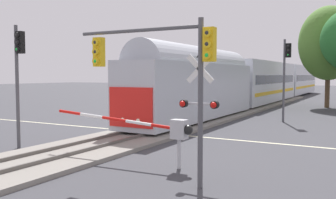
{
  "coord_description": "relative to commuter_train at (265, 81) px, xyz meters",
  "views": [
    {
      "loc": [
        11.27,
        -18.57,
        3.41
      ],
      "look_at": [
        0.98,
        0.03,
        2.0
      ],
      "focal_mm": 39.69,
      "sensor_mm": 36.0,
      "label": 1
    }
  ],
  "objects": [
    {
      "name": "ground_plane",
      "position": [
        -0.0,
        -25.71,
        -2.73
      ],
      "size": [
        220.0,
        220.0,
        0.0
      ],
      "primitive_type": "plane",
      "color": "#3D3D42"
    },
    {
      "name": "traffic_signal_near_right",
      "position": [
        5.43,
        -34.17,
        1.11
      ],
      "size": [
        4.97,
        0.38,
        5.1
      ],
      "color": "#4C4C51",
      "rests_on": "ground"
    },
    {
      "name": "elm_centre_background",
      "position": [
        7.11,
        -2.42,
        3.94
      ],
      "size": [
        6.01,
        6.01,
        10.52
      ],
      "color": "brown",
      "rests_on": "ground"
    },
    {
      "name": "traffic_signal_far_side",
      "position": [
        5.77,
        -16.88,
        1.24
      ],
      "size": [
        0.53,
        0.38,
        5.95
      ],
      "color": "#4C4C51",
      "rests_on": "ground"
    },
    {
      "name": "traffic_signal_median",
      "position": [
        -2.97,
        -32.7,
        1.07
      ],
      "size": [
        0.53,
        0.38,
        5.68
      ],
      "color": "#4C4C51",
      "rests_on": "ground"
    },
    {
      "name": "railway_track",
      "position": [
        -0.0,
        -25.71,
        -2.64
      ],
      "size": [
        4.4,
        80.0,
        0.32
      ],
      "color": "gray",
      "rests_on": "ground"
    },
    {
      "name": "crossing_signal_mast",
      "position": [
        6.31,
        -33.17,
        -0.18
      ],
      "size": [
        1.36,
        0.44,
        4.2
      ],
      "color": "#B2B2B7",
      "rests_on": "ground"
    },
    {
      "name": "road_centre_stripe",
      "position": [
        -0.0,
        -25.71,
        -2.73
      ],
      "size": [
        44.0,
        0.2,
        0.01
      ],
      "color": "beige",
      "rests_on": "ground"
    },
    {
      "name": "commuter_train",
      "position": [
        0.0,
        0.0,
        0.0
      ],
      "size": [
        3.04,
        59.94,
        5.16
      ],
      "color": "#B2B7C1",
      "rests_on": "railway_track"
    },
    {
      "name": "crossing_gate_near",
      "position": [
        4.39,
        -32.43,
        -1.29
      ],
      "size": [
        6.44,
        0.4,
        1.91
      ],
      "color": "#B7B7BC",
      "rests_on": "ground"
    }
  ]
}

